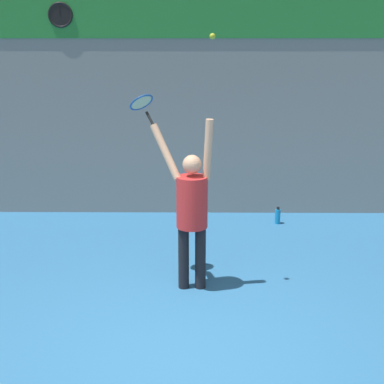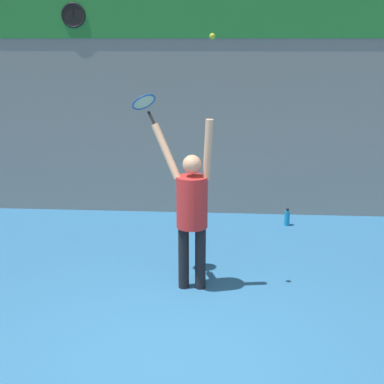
% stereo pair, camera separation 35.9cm
% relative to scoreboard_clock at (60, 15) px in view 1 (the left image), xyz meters
% --- Properties ---
extents(ground_plane, '(18.00, 18.00, 0.00)m').
position_rel_scoreboard_clock_xyz_m(ground_plane, '(2.05, -4.65, -3.31)').
color(ground_plane, teal).
extents(back_wall, '(18.00, 0.10, 5.00)m').
position_rel_scoreboard_clock_xyz_m(back_wall, '(2.05, 0.08, -0.81)').
color(back_wall, gray).
rests_on(back_wall, ground_plane).
extents(sponsor_banner, '(7.94, 0.02, 0.71)m').
position_rel_scoreboard_clock_xyz_m(sponsor_banner, '(2.05, 0.02, -0.00)').
color(sponsor_banner, '#288C38').
extents(scoreboard_clock, '(0.40, 0.04, 0.40)m').
position_rel_scoreboard_clock_xyz_m(scoreboard_clock, '(0.00, 0.00, 0.00)').
color(scoreboard_clock, black).
extents(tennis_player, '(0.78, 0.48, 2.07)m').
position_rel_scoreboard_clock_xyz_m(tennis_player, '(2.12, -2.92, -2.26)').
color(tennis_player, black).
rests_on(tennis_player, ground_plane).
extents(tennis_racket, '(0.39, 0.39, 0.36)m').
position_rel_scoreboard_clock_xyz_m(tennis_racket, '(1.53, -2.54, -1.11)').
color(tennis_racket, black).
extents(tennis_ball, '(0.06, 0.06, 0.06)m').
position_rel_scoreboard_clock_xyz_m(tennis_ball, '(2.34, -2.96, -0.35)').
color(tennis_ball, '#CCDB2D').
extents(water_bottle, '(0.09, 0.09, 0.29)m').
position_rel_scoreboard_clock_xyz_m(water_bottle, '(3.51, -0.54, -3.18)').
color(water_bottle, '#198CCC').
rests_on(water_bottle, ground_plane).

